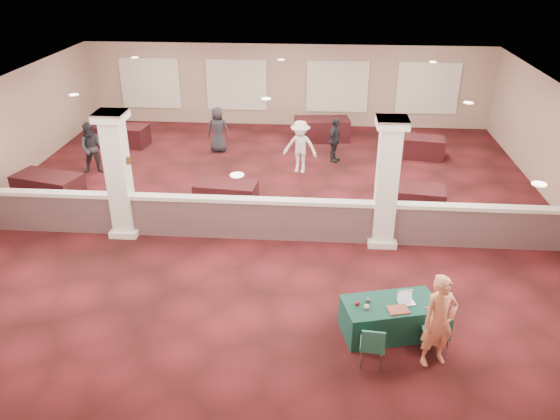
# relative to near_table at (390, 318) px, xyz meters

# --- Properties ---
(ground) EXTENTS (16.00, 16.00, 0.00)m
(ground) POSITION_rel_near_table_xyz_m (-2.82, 5.00, -0.34)
(ground) COLOR #4D1318
(ground) RESTS_ON ground
(wall_back) EXTENTS (16.00, 0.04, 3.20)m
(wall_back) POSITION_rel_near_table_xyz_m (-2.82, 13.00, 1.26)
(wall_back) COLOR gray
(wall_back) RESTS_ON ground
(wall_front) EXTENTS (16.00, 0.04, 3.20)m
(wall_front) POSITION_rel_near_table_xyz_m (-2.82, -3.00, 1.26)
(wall_front) COLOR gray
(wall_front) RESTS_ON ground
(ceiling) EXTENTS (16.00, 16.00, 0.02)m
(ceiling) POSITION_rel_near_table_xyz_m (-2.82, 5.00, 2.86)
(ceiling) COLOR white
(ceiling) RESTS_ON wall_back
(partition_wall) EXTENTS (15.60, 0.28, 1.10)m
(partition_wall) POSITION_rel_near_table_xyz_m (-2.82, 3.50, 0.23)
(partition_wall) COLOR #53383D
(partition_wall) RESTS_ON ground
(column_left) EXTENTS (0.72, 0.72, 3.20)m
(column_left) POSITION_rel_near_table_xyz_m (-6.32, 3.50, 1.30)
(column_left) COLOR silver
(column_left) RESTS_ON ground
(column_right) EXTENTS (0.72, 0.72, 3.20)m
(column_right) POSITION_rel_near_table_xyz_m (0.18, 3.50, 1.30)
(column_right) COLOR silver
(column_right) RESTS_ON ground
(sconce_left) EXTENTS (0.12, 0.12, 0.18)m
(sconce_left) POSITION_rel_near_table_xyz_m (-6.60, 3.50, 1.66)
(sconce_left) COLOR brown
(sconce_left) RESTS_ON column_left
(sconce_right) EXTENTS (0.12, 0.12, 0.18)m
(sconce_right) POSITION_rel_near_table_xyz_m (-6.04, 3.50, 1.66)
(sconce_right) COLOR brown
(sconce_right) RESTS_ON column_left
(near_table) EXTENTS (1.93, 1.30, 0.68)m
(near_table) POSITION_rel_near_table_xyz_m (0.00, 0.00, 0.00)
(near_table) COLOR #0F392F
(near_table) RESTS_ON ground
(conf_chair_main) EXTENTS (0.47, 0.48, 0.85)m
(conf_chair_main) POSITION_rel_near_table_xyz_m (0.78, -0.55, 0.16)
(conf_chair_main) COLOR #216251
(conf_chair_main) RESTS_ON ground
(conf_chair_side) EXTENTS (0.46, 0.46, 0.85)m
(conf_chair_side) POSITION_rel_near_table_xyz_m (-0.40, -0.96, 0.16)
(conf_chair_side) COLOR #216251
(conf_chair_side) RESTS_ON ground
(woman) EXTENTS (0.75, 0.63, 1.78)m
(woman) POSITION_rel_near_table_xyz_m (0.71, -0.76, 0.55)
(woman) COLOR #FE9A6E
(woman) RESTS_ON ground
(far_table_front_left) EXTENTS (2.07, 1.39, 0.77)m
(far_table_front_left) POSITION_rel_near_table_xyz_m (-9.19, 5.30, 0.05)
(far_table_front_left) COLOR black
(far_table_front_left) RESTS_ON ground
(far_table_front_center) EXTENTS (1.78, 1.01, 0.69)m
(far_table_front_center) POSITION_rel_near_table_xyz_m (-4.02, 5.30, 0.01)
(far_table_front_center) COLOR black
(far_table_front_center) RESTS_ON ground
(far_table_front_right) EXTENTS (1.92, 1.14, 0.74)m
(far_table_front_right) POSITION_rel_near_table_xyz_m (1.09, 5.30, 0.03)
(far_table_front_right) COLOR black
(far_table_front_right) RESTS_ON ground
(far_table_back_left) EXTENTS (1.88, 1.10, 0.73)m
(far_table_back_left) POSITION_rel_near_table_xyz_m (-8.62, 10.07, 0.02)
(far_table_back_left) COLOR black
(far_table_back_left) RESTS_ON ground
(far_table_back_center) EXTENTS (2.12, 1.24, 0.82)m
(far_table_back_center) POSITION_rel_near_table_xyz_m (-1.38, 11.21, 0.07)
(far_table_back_center) COLOR black
(far_table_back_center) RESTS_ON ground
(far_table_back_right) EXTENTS (1.85, 1.14, 0.70)m
(far_table_back_right) POSITION_rel_near_table_xyz_m (1.97, 9.69, 0.01)
(far_table_back_right) COLOR black
(far_table_back_right) RESTS_ON ground
(attendee_a) EXTENTS (0.89, 0.62, 1.68)m
(attendee_a) POSITION_rel_near_table_xyz_m (-8.64, 7.39, 0.50)
(attendee_a) COLOR black
(attendee_a) RESTS_ON ground
(attendee_b) EXTENTS (1.17, 0.70, 1.70)m
(attendee_b) POSITION_rel_near_table_xyz_m (-2.06, 8.00, 0.51)
(attendee_b) COLOR white
(attendee_b) RESTS_ON ground
(attendee_c) EXTENTS (0.75, 0.99, 1.52)m
(attendee_c) POSITION_rel_near_table_xyz_m (-0.94, 9.02, 0.42)
(attendee_c) COLOR black
(attendee_c) RESTS_ON ground
(attendee_d) EXTENTS (0.80, 0.45, 1.60)m
(attendee_d) POSITION_rel_near_table_xyz_m (-5.02, 9.67, 0.46)
(attendee_d) COLOR black
(attendee_d) RESTS_ON ground
(laptop_base) EXTENTS (0.35, 0.28, 0.02)m
(laptop_base) POSITION_rel_near_table_xyz_m (0.28, 0.03, 0.35)
(laptop_base) COLOR silver
(laptop_base) RESTS_ON near_table
(laptop_screen) EXTENTS (0.30, 0.09, 0.20)m
(laptop_screen) POSITION_rel_near_table_xyz_m (0.25, 0.13, 0.46)
(laptop_screen) COLOR silver
(laptop_screen) RESTS_ON near_table
(screen_glow) EXTENTS (0.27, 0.07, 0.18)m
(screen_glow) POSITION_rel_near_table_xyz_m (0.26, 0.12, 0.44)
(screen_glow) COLOR silver
(screen_glow) RESTS_ON near_table
(knitting) EXTENTS (0.43, 0.36, 0.03)m
(knitting) POSITION_rel_near_table_xyz_m (0.10, -0.21, 0.35)
(knitting) COLOR #D44521
(knitting) RESTS_ON near_table
(yarn_cream) EXTENTS (0.10, 0.10, 0.10)m
(yarn_cream) POSITION_rel_near_table_xyz_m (-0.47, -0.22, 0.39)
(yarn_cream) COLOR beige
(yarn_cream) RESTS_ON near_table
(yarn_red) EXTENTS (0.09, 0.09, 0.09)m
(yarn_red) POSITION_rel_near_table_xyz_m (-0.64, -0.12, 0.38)
(yarn_red) COLOR maroon
(yarn_red) RESTS_ON near_table
(yarn_grey) EXTENTS (0.10, 0.10, 0.10)m
(yarn_grey) POSITION_rel_near_table_xyz_m (-0.43, 0.00, 0.39)
(yarn_grey) COLOR #4D4D52
(yarn_grey) RESTS_ON near_table
(scissors) EXTENTS (0.11, 0.06, 0.01)m
(scissors) POSITION_rel_near_table_xyz_m (0.65, -0.10, 0.34)
(scissors) COLOR red
(scissors) RESTS_ON near_table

